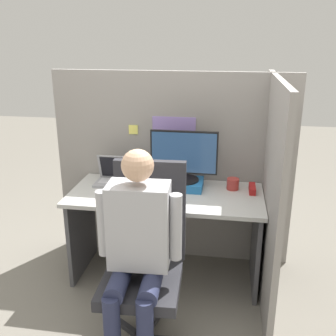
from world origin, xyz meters
name	(u,v)px	position (x,y,z in m)	size (l,w,h in m)	color
ground_plane	(159,300)	(0.00, 0.00, 0.00)	(12.00, 12.00, 0.00)	slate
cubicle_panel_back	(173,168)	(0.00, 0.66, 0.78)	(1.92, 0.05, 1.55)	gray
cubicle_panel_right	(270,193)	(0.73, 0.26, 0.77)	(0.04, 1.27, 1.55)	gray
desk	(166,214)	(0.00, 0.32, 0.53)	(1.42, 0.64, 0.70)	#B7B7B2
paper_box	(183,184)	(0.11, 0.44, 0.73)	(0.29, 0.24, 0.06)	#236BAD
monitor	(184,156)	(0.11, 0.44, 0.95)	(0.50, 0.23, 0.38)	black
laptop	(118,178)	(-0.40, 0.45, 0.75)	(0.34, 0.21, 0.22)	#99999E
mouse	(149,192)	(-0.12, 0.28, 0.72)	(0.07, 0.05, 0.03)	black
stapler	(252,189)	(0.63, 0.44, 0.73)	(0.05, 0.16, 0.05)	#A31919
carrot_toy	(142,200)	(-0.14, 0.12, 0.72)	(0.04, 0.14, 0.04)	orange
office_chair	(145,255)	(-0.03, -0.29, 0.54)	(0.52, 0.56, 1.10)	#2D2D33
person	(137,244)	(-0.03, -0.45, 0.71)	(0.48, 0.42, 1.24)	#282D4C
coffee_mug	(233,184)	(0.48, 0.47, 0.74)	(0.09, 0.09, 0.08)	#A3332D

